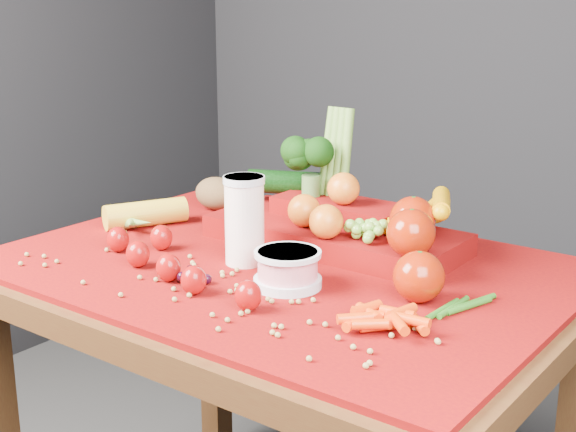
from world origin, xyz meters
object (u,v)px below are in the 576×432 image
Objects in this scene: table at (282,315)px; milk_glass at (244,217)px; yogurt_bowl at (288,268)px; produce_mound at (349,220)px.

milk_glass reaches higher than table.
yogurt_bowl is (0.09, -0.09, 0.14)m from table.
yogurt_bowl is 0.20× the size of produce_mound.
milk_glass reaches higher than yogurt_bowl.
yogurt_bowl is at bearing -20.58° from milk_glass.
milk_glass is (-0.06, -0.04, 0.20)m from table.
table is 6.52× the size of milk_glass.
table is 0.19m from yogurt_bowl.
produce_mound is (0.05, 0.15, 0.17)m from table.
produce_mound is at bearing 60.49° from milk_glass.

